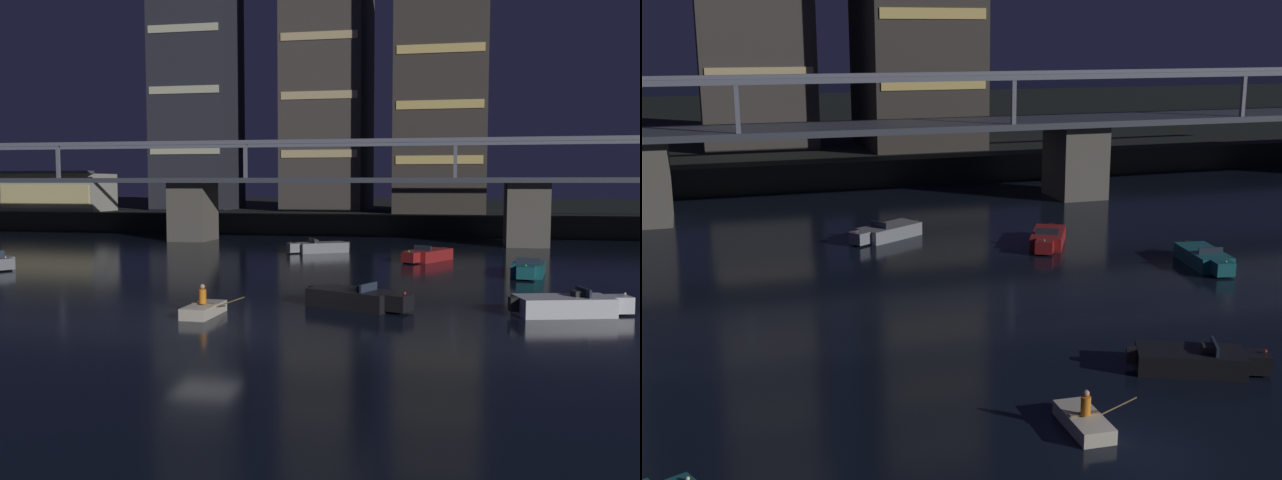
# 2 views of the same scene
# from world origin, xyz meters

# --- Properties ---
(ground_plane) EXTENTS (400.00, 400.00, 0.00)m
(ground_plane) POSITION_xyz_m (0.00, 0.00, 0.00)
(ground_plane) COLOR black
(far_riverbank) EXTENTS (240.00, 80.00, 2.20)m
(far_riverbank) POSITION_xyz_m (0.00, 86.28, 1.10)
(far_riverbank) COLOR black
(far_riverbank) RESTS_ON ground
(river_bridge) EXTENTS (99.04, 6.40, 9.38)m
(river_bridge) POSITION_xyz_m (-0.00, 38.27, 4.32)
(river_bridge) COLOR #605B51
(river_bridge) RESTS_ON ground
(speedboat_near_center) EXTENTS (3.51, 4.90, 1.16)m
(speedboat_near_center) POSITION_xyz_m (7.45, 24.63, 0.41)
(speedboat_near_center) COLOR maroon
(speedboat_near_center) RESTS_ON ground
(speedboat_near_right) EXTENTS (5.01, 3.26, 1.16)m
(speedboat_near_right) POSITION_xyz_m (5.11, 5.31, 0.41)
(speedboat_near_right) COLOR black
(speedboat_near_right) RESTS_ON ground
(speedboat_mid_left) EXTENTS (4.84, 3.69, 1.16)m
(speedboat_mid_left) POSITION_xyz_m (-1.24, 29.14, 0.41)
(speedboat_mid_left) COLOR gray
(speedboat_mid_left) RESTS_ON ground
(speedboat_mid_right) EXTENTS (2.40, 5.23, 1.16)m
(speedboat_mid_right) POSITION_xyz_m (13.74, 17.94, 0.41)
(speedboat_mid_right) COLOR #196066
(speedboat_mid_right) RESTS_ON ground
(dinghy_with_paddler) EXTENTS (2.41, 2.64, 1.36)m
(dinghy_with_paddler) POSITION_xyz_m (-0.91, 2.24, 0.28)
(dinghy_with_paddler) COLOR beige
(dinghy_with_paddler) RESTS_ON ground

